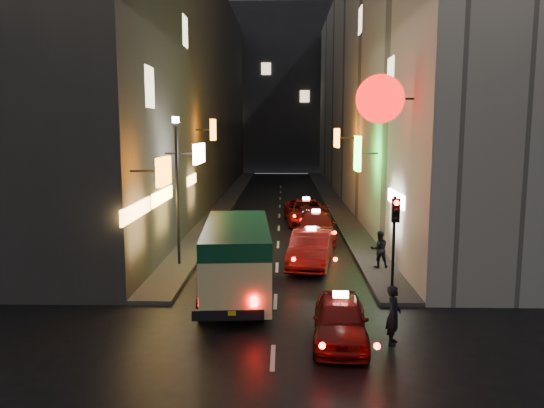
# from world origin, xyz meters

# --- Properties ---
(building_left) EXTENTS (7.61, 52.31, 18.00)m
(building_left) POSITION_xyz_m (-8.00, 33.99, 9.00)
(building_left) COLOR #373432
(building_left) RESTS_ON ground
(building_right) EXTENTS (8.11, 52.00, 18.00)m
(building_right) POSITION_xyz_m (8.00, 33.99, 9.00)
(building_right) COLOR #B1AEA2
(building_right) RESTS_ON ground
(building_far) EXTENTS (30.00, 10.00, 22.00)m
(building_far) POSITION_xyz_m (0.00, 66.00, 11.00)
(building_far) COLOR #323237
(building_far) RESTS_ON ground
(sidewalk_left) EXTENTS (1.50, 52.00, 0.15)m
(sidewalk_left) POSITION_xyz_m (-4.25, 34.00, 0.07)
(sidewalk_left) COLOR #403D3B
(sidewalk_left) RESTS_ON ground
(sidewalk_right) EXTENTS (1.50, 52.00, 0.15)m
(sidewalk_right) POSITION_xyz_m (4.25, 34.00, 0.07)
(sidewalk_right) COLOR #403D3B
(sidewalk_right) RESTS_ON ground
(minibus) EXTENTS (2.58, 6.29, 2.65)m
(minibus) POSITION_xyz_m (-1.33, 8.72, 1.67)
(minibus) COLOR #F7F59A
(minibus) RESTS_ON ground
(taxi_near) EXTENTS (2.26, 4.77, 1.64)m
(taxi_near) POSITION_xyz_m (1.85, 5.13, 0.74)
(taxi_near) COLOR maroon
(taxi_near) RESTS_ON ground
(taxi_second) EXTENTS (3.16, 5.96, 1.98)m
(taxi_second) POSITION_xyz_m (1.46, 13.35, 0.90)
(taxi_second) COLOR maroon
(taxi_second) RESTS_ON ground
(taxi_third) EXTENTS (2.49, 5.55, 1.91)m
(taxi_third) POSITION_xyz_m (1.99, 18.69, 0.87)
(taxi_third) COLOR maroon
(taxi_third) RESTS_ON ground
(taxi_far) EXTENTS (2.64, 5.69, 1.93)m
(taxi_far) POSITION_xyz_m (1.69, 23.49, 0.88)
(taxi_far) COLOR maroon
(taxi_far) RESTS_ON ground
(pedestrian_crossing) EXTENTS (0.58, 0.71, 1.87)m
(pedestrian_crossing) POSITION_xyz_m (3.30, 4.99, 0.93)
(pedestrian_crossing) COLOR black
(pedestrian_crossing) RESTS_ON ground
(pedestrian_sidewalk) EXTENTS (0.69, 0.46, 1.74)m
(pedestrian_sidewalk) POSITION_xyz_m (4.27, 12.60, 1.02)
(pedestrian_sidewalk) COLOR black
(pedestrian_sidewalk) RESTS_ON sidewalk_right
(traffic_light) EXTENTS (0.26, 0.43, 3.50)m
(traffic_light) POSITION_xyz_m (4.00, 8.47, 2.69)
(traffic_light) COLOR black
(traffic_light) RESTS_ON sidewalk_right
(lamp_post) EXTENTS (0.28, 0.28, 6.22)m
(lamp_post) POSITION_xyz_m (-4.20, 13.00, 3.72)
(lamp_post) COLOR black
(lamp_post) RESTS_ON sidewalk_left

